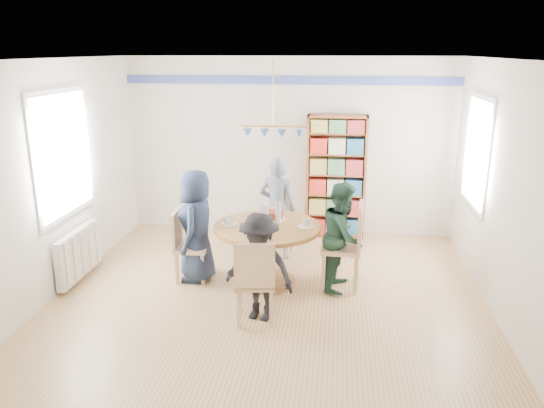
% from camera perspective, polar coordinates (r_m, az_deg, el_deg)
% --- Properties ---
extents(ground, '(5.00, 5.00, 0.00)m').
position_cam_1_polar(ground, '(6.23, -0.46, -10.36)').
color(ground, tan).
extents(room_shell, '(5.00, 5.00, 5.00)m').
position_cam_1_polar(room_shell, '(6.56, -1.76, 6.25)').
color(room_shell, white).
rests_on(room_shell, ground).
extents(radiator, '(0.12, 1.00, 0.60)m').
position_cam_1_polar(radiator, '(7.05, -20.07, -5.01)').
color(radiator, silver).
rests_on(radiator, ground).
extents(dining_table, '(1.30, 1.30, 0.75)m').
position_cam_1_polar(dining_table, '(6.46, -0.51, -3.96)').
color(dining_table, brown).
rests_on(dining_table, ground).
extents(chair_left, '(0.41, 0.41, 0.89)m').
position_cam_1_polar(chair_left, '(6.68, -9.26, -4.09)').
color(chair_left, tan).
rests_on(chair_left, ground).
extents(chair_right, '(0.50, 0.50, 1.06)m').
position_cam_1_polar(chair_right, '(6.41, 8.29, -4.05)').
color(chair_right, tan).
rests_on(chair_right, ground).
extents(chair_far, '(0.44, 0.44, 0.84)m').
position_cam_1_polar(chair_far, '(7.45, 0.78, -1.94)').
color(chair_far, tan).
rests_on(chair_far, ground).
extents(chair_near, '(0.47, 0.47, 0.94)m').
position_cam_1_polar(chair_near, '(5.53, -1.87, -8.01)').
color(chair_near, tan).
rests_on(chair_near, ground).
extents(person_left, '(0.45, 0.69, 1.41)m').
position_cam_1_polar(person_left, '(6.59, -8.13, -2.33)').
color(person_left, '#1A243A').
rests_on(person_left, ground).
extents(person_right, '(0.61, 0.72, 1.31)m').
position_cam_1_polar(person_right, '(6.37, 7.65, -3.45)').
color(person_right, '#193325').
rests_on(person_right, ground).
extents(person_far, '(0.57, 0.43, 1.42)m').
position_cam_1_polar(person_far, '(7.23, 0.59, -0.42)').
color(person_far, gray).
rests_on(person_far, ground).
extents(person_near, '(0.85, 0.63, 1.18)m').
position_cam_1_polar(person_near, '(5.61, -1.36, -6.81)').
color(person_near, black).
rests_on(person_near, ground).
extents(bookshelf, '(0.89, 0.27, 1.87)m').
position_cam_1_polar(bookshelf, '(8.07, 6.89, 2.79)').
color(bookshelf, brown).
rests_on(bookshelf, ground).
extents(tableware, '(1.13, 1.13, 0.30)m').
position_cam_1_polar(tableware, '(6.40, -0.70, -1.70)').
color(tableware, white).
rests_on(tableware, dining_table).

